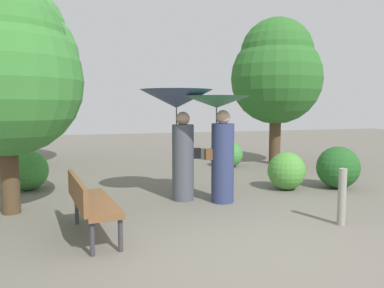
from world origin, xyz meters
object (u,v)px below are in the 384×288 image
park_bench (89,200)px  path_marker_post (342,197)px  tree_near_left (14,52)px  tree_mid_left (4,69)px  tree_near_right (276,71)px  person_left (178,117)px  person_right (219,130)px

park_bench → path_marker_post: path_marker_post is taller
tree_near_left → tree_mid_left: size_ratio=1.41×
tree_near_right → path_marker_post: bearing=-109.8°
tree_near_left → tree_near_right: size_ratio=1.20×
person_left → tree_near_right: 5.42m
person_left → tree_near_right: size_ratio=0.47×
person_left → park_bench: 2.54m
park_bench → tree_near_left: 7.46m
person_right → tree_near_left: 7.12m
tree_near_right → path_marker_post: tree_near_right is taller
tree_mid_left → path_marker_post: 5.64m
tree_mid_left → tree_near_right: bearing=27.0°
person_left → person_right: person_left is taller
person_left → tree_mid_left: 3.00m
person_right → tree_near_right: size_ratio=0.45×
person_left → tree_near_left: size_ratio=0.39×
path_marker_post → park_bench: bearing=171.4°
path_marker_post → person_left: bearing=132.3°
tree_mid_left → person_left: bearing=0.8°
person_left → person_right: bearing=-115.7°
park_bench → path_marker_post: 3.67m
tree_near_right → person_right: bearing=-130.8°
person_right → tree_near_left: (-4.15, 5.44, 1.97)m
park_bench → person_right: bearing=-70.1°
person_left → path_marker_post: bearing=-134.9°
path_marker_post → tree_near_right: bearing=70.2°
person_left → tree_near_right: (3.98, 3.46, 1.26)m
person_right → tree_mid_left: 3.73m
tree_near_left → tree_near_right: 7.64m
tree_near_left → path_marker_post: size_ratio=6.18×
tree_near_right → tree_near_left: bearing=167.7°
person_left → tree_mid_left: bearing=93.6°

